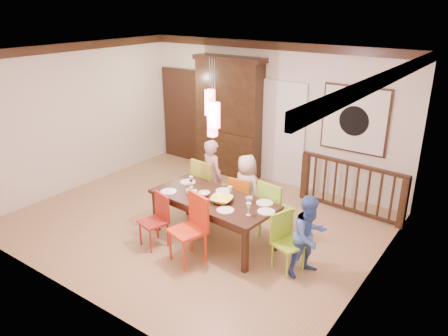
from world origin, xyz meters
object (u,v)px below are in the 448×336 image
Objects in this scene: china_hutch at (229,117)px; balustrade at (351,187)px; person_far_left at (212,177)px; chair_end_right at (289,240)px; person_end_right at (309,236)px; dining_table at (213,203)px; chair_far_left at (209,181)px; person_far_mid at (246,188)px.

china_hutch is 3.06m from balustrade.
chair_end_right is at bearing 176.75° from person_far_left.
china_hutch is (-2.89, 2.66, 0.80)m from chair_end_right.
chair_end_right is at bearing 132.13° from person_end_right.
dining_table is at bearing 114.93° from person_end_right.
dining_table is 2.04× the size of chair_far_left.
china_hutch reaches higher than balustrade.
chair_far_left is 0.75× the size of person_far_left.
person_far_mid reaches higher than person_end_right.
chair_far_left is 2.44m from person_end_right.
person_end_right is (0.22, -2.22, 0.10)m from balustrade.
person_end_right is at bearing 5.92° from dining_table.
person_far_left reaches higher than dining_table.
china_hutch is at bearing 66.74° from chair_end_right.
chair_far_left reaches higher than chair_end_right.
balustrade is at bearing 18.11° from chair_end_right.
chair_far_left is 0.85× the size of person_far_mid.
chair_far_left is 0.51× the size of balustrade.
person_far_mid is at bearing -168.54° from chair_far_left.
person_far_mid is 1.02× the size of person_end_right.
china_hutch reaches higher than person_end_right.
balustrade is at bearing 29.33° from person_end_right.
person_far_left is at bearing 132.53° from dining_table.
person_far_mid reaches higher than balustrade.
person_end_right is at bearing -80.03° from balustrade.
person_end_right reaches higher than balustrade.
china_hutch is 2.43m from person_far_mid.
person_end_right reaches higher than chair_far_left.
dining_table is at bearing 134.78° from chair_far_left.
chair_end_right is at bearing -86.89° from balustrade.
chair_far_left is at bearing 87.11° from chair_end_right.
china_hutch is at bearing -43.49° from person_far_left.
person_far_left is 1.13× the size of person_far_mid.
chair_far_left reaches higher than dining_table.
chair_far_left is at bearing 95.81° from person_end_right.
person_end_right is (3.16, -2.57, -0.69)m from china_hutch.
person_end_right is at bearing 168.08° from person_far_mid.
china_hutch is 1.87× the size of person_far_left.
person_far_left reaches higher than chair_end_right.
person_far_mid is at bearing 91.22° from dining_table.
person_end_right reaches higher than dining_table.
person_far_left reaches higher than balustrade.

